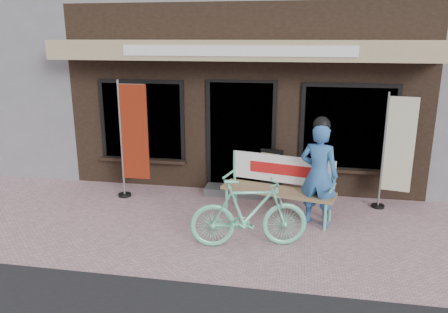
% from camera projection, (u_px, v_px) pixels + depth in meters
% --- Properties ---
extents(ground, '(70.00, 70.00, 0.00)m').
position_uv_depth(ground, '(222.00, 233.00, 6.87)').
color(ground, '#BF929B').
rests_on(ground, ground).
extents(storefront, '(7.00, 6.77, 6.00)m').
position_uv_depth(storefront, '(259.00, 36.00, 10.79)').
color(storefront, black).
rests_on(storefront, ground).
extents(bench, '(1.96, 0.90, 1.03)m').
position_uv_depth(bench, '(280.00, 182.00, 7.39)').
color(bench, '#6AD0A9').
rests_on(bench, ground).
extents(person, '(0.71, 0.58, 1.79)m').
position_uv_depth(person, '(319.00, 173.00, 6.98)').
color(person, '#2F61A2').
rests_on(person, ground).
extents(bicycle, '(1.78, 0.86, 1.03)m').
position_uv_depth(bicycle, '(249.00, 213.00, 6.31)').
color(bicycle, '#6AD0A9').
rests_on(bicycle, ground).
extents(nobori_red, '(0.65, 0.25, 2.24)m').
position_uv_depth(nobori_red, '(133.00, 139.00, 8.10)').
color(nobori_red, gray).
rests_on(nobori_red, ground).
extents(nobori_cream, '(0.62, 0.27, 2.08)m').
position_uv_depth(nobori_cream, '(396.00, 151.00, 7.53)').
color(nobori_cream, gray).
rests_on(nobori_cream, ground).
extents(menu_stand, '(0.45, 0.24, 0.90)m').
position_uv_depth(menu_stand, '(271.00, 171.00, 8.46)').
color(menu_stand, black).
rests_on(menu_stand, ground).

